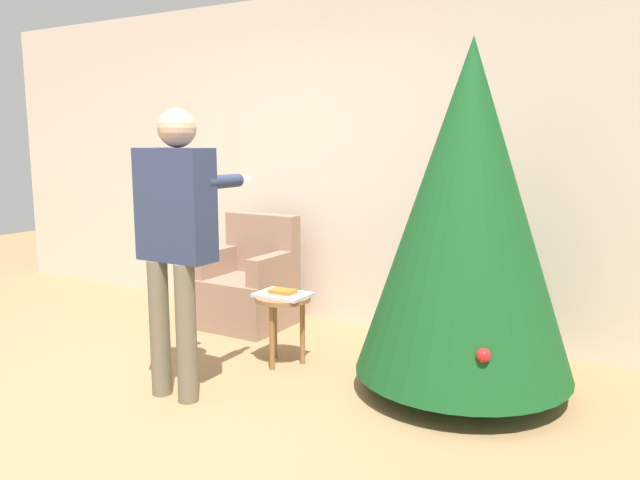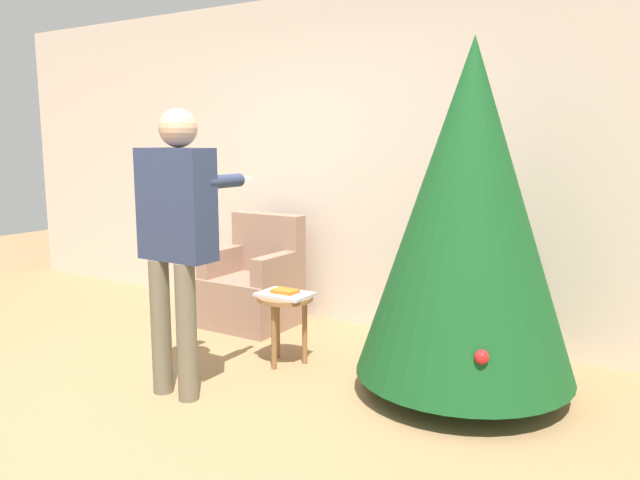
{
  "view_description": "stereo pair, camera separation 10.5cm",
  "coord_description": "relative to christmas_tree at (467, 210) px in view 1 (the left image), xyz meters",
  "views": [
    {
      "loc": [
        2.48,
        -2.3,
        1.53
      ],
      "look_at": [
        0.66,
        0.8,
        0.95
      ],
      "focal_mm": 35.0,
      "sensor_mm": 36.0,
      "label": 1
    },
    {
      "loc": [
        2.57,
        -2.25,
        1.53
      ],
      "look_at": [
        0.66,
        0.8,
        0.95
      ],
      "focal_mm": 35.0,
      "sensor_mm": 36.0,
      "label": 2
    }
  ],
  "objects": [
    {
      "name": "armchair",
      "position": [
        -1.96,
        0.46,
        -0.79
      ],
      "size": [
        0.68,
        0.63,
        0.91
      ],
      "color": "#93705B",
      "rests_on": "ground_plane"
    },
    {
      "name": "ground_plane",
      "position": [
        -1.38,
        -1.29,
        -1.12
      ],
      "size": [
        14.0,
        14.0,
        0.0
      ],
      "primitive_type": "plane",
      "color": "#99754C"
    },
    {
      "name": "book",
      "position": [
        -1.2,
        -0.17,
        -0.61
      ],
      "size": [
        0.17,
        0.12,
        0.02
      ],
      "color": "orange",
      "rests_on": "laptop"
    },
    {
      "name": "side_stool",
      "position": [
        -1.2,
        -0.17,
        -0.72
      ],
      "size": [
        0.38,
        0.38,
        0.48
      ],
      "color": "olive",
      "rests_on": "ground_plane"
    },
    {
      "name": "laptop",
      "position": [
        -1.2,
        -0.17,
        -0.63
      ],
      "size": [
        0.35,
        0.26,
        0.02
      ],
      "color": "silver",
      "rests_on": "side_stool"
    },
    {
      "name": "person_standing",
      "position": [
        -1.44,
        -0.92,
        -0.08
      ],
      "size": [
        0.48,
        0.57,
        1.7
      ],
      "color": "#6B604C",
      "rests_on": "ground_plane"
    },
    {
      "name": "christmas_tree",
      "position": [
        0.0,
        0.0,
        0.0
      ],
      "size": [
        1.3,
        1.3,
        2.11
      ],
      "color": "brown",
      "rests_on": "ground_plane"
    },
    {
      "name": "wall_back",
      "position": [
        -1.38,
        0.94,
        0.23
      ],
      "size": [
        8.0,
        0.06,
        2.7
      ],
      "color": "beige",
      "rests_on": "ground_plane"
    }
  ]
}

